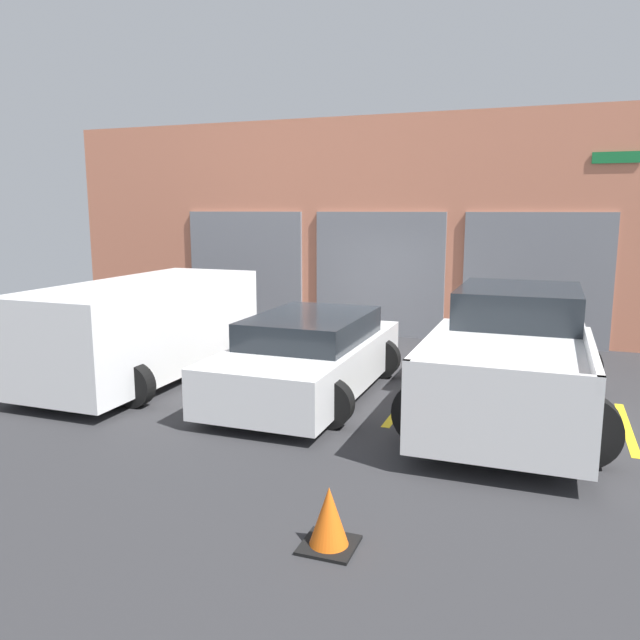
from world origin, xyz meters
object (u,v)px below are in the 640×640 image
at_px(sedan_side, 145,326).
at_px(traffic_cone, 329,519).
at_px(pickup_truck, 513,356).
at_px(sedan_white, 309,356).

relative_size(sedan_side, traffic_cone, 8.80).
height_order(pickup_truck, sedan_white, pickup_truck).
xyz_separation_m(pickup_truck, sedan_white, (-3.03, -0.23, -0.20)).
xyz_separation_m(sedan_white, sedan_side, (-3.03, -0.02, 0.29)).
bearing_deg(traffic_cone, sedan_white, 113.28).
relative_size(pickup_truck, sedan_side, 1.04).
bearing_deg(sedan_side, sedan_white, 0.34).
relative_size(pickup_truck, traffic_cone, 9.12).
bearing_deg(pickup_truck, sedan_side, -177.65).
height_order(pickup_truck, sedan_side, pickup_truck).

